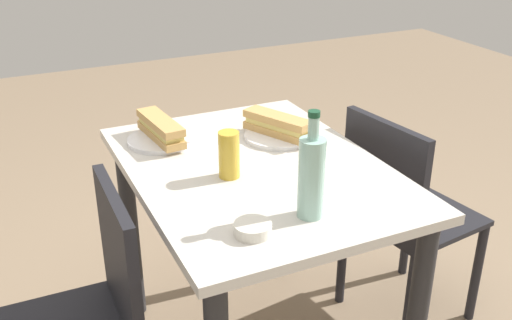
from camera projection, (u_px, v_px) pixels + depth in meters
The scene contains 12 objects.
dining_table at pixel (256, 205), 1.91m from camera, with size 1.01×0.75×0.77m.
chair_far at pixel (399, 210), 2.19m from camera, with size 0.45×0.45×0.84m.
chair_near at pixel (89, 318), 1.65m from camera, with size 0.41×0.41×0.84m.
plate_near at pixel (162, 140), 2.02m from camera, with size 0.23×0.23×0.01m, color white.
baguette_sandwich_near at pixel (161, 128), 2.00m from camera, with size 0.26×0.09×0.07m.
knife_near at pixel (174, 133), 2.05m from camera, with size 0.18×0.05×0.01m.
plate_far at pixel (277, 136), 2.05m from camera, with size 0.23×0.23×0.01m, color white.
baguette_sandwich_far at pixel (278, 125), 2.03m from camera, with size 0.26×0.17×0.07m.
knife_far at pixel (284, 128), 2.09m from camera, with size 0.14×0.13×0.01m.
water_bottle at pixel (313, 175), 1.53m from camera, with size 0.07×0.07×0.29m.
beer_glass at pixel (229, 155), 1.76m from camera, with size 0.06×0.06×0.14m, color gold.
olive_bowl at pixel (253, 229), 1.49m from camera, with size 0.10×0.10×0.03m, color silver.
Camera 1 is at (1.51, -0.71, 1.57)m, focal length 42.32 mm.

